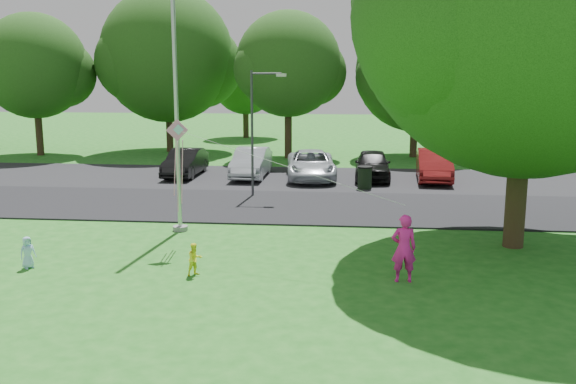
# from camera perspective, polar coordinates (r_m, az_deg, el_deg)

# --- Properties ---
(ground) EXTENTS (120.00, 120.00, 0.00)m
(ground) POSITION_cam_1_polar(r_m,az_deg,el_deg) (16.66, -2.28, -8.03)
(ground) COLOR #1F6A1C
(ground) RESTS_ON ground
(park_road) EXTENTS (60.00, 6.00, 0.06)m
(park_road) POSITION_cam_1_polar(r_m,az_deg,el_deg) (25.28, 0.51, -1.32)
(park_road) COLOR black
(park_road) RESTS_ON ground
(parking_strip) EXTENTS (42.00, 7.00, 0.06)m
(parking_strip) POSITION_cam_1_polar(r_m,az_deg,el_deg) (31.64, 1.56, 1.19)
(parking_strip) COLOR black
(parking_strip) RESTS_ON ground
(flagpole) EXTENTS (0.50, 0.50, 10.00)m
(flagpole) POSITION_cam_1_polar(r_m,az_deg,el_deg) (21.41, -9.90, 7.46)
(flagpole) COLOR #B7BABF
(flagpole) RESTS_ON ground
(street_lamp) EXTENTS (1.49, 0.20, 5.31)m
(street_lamp) POSITION_cam_1_polar(r_m,az_deg,el_deg) (26.98, -2.77, 6.25)
(street_lamp) COLOR #3F3F44
(street_lamp) RESTS_ON ground
(trash_can) EXTENTS (0.67, 0.67, 1.07)m
(trash_can) POSITION_cam_1_polar(r_m,az_deg,el_deg) (29.02, 6.84, 1.24)
(trash_can) COLOR black
(trash_can) RESTS_ON ground
(big_tree) EXTENTS (10.76, 10.24, 12.44)m
(big_tree) POSITION_cam_1_polar(r_m,az_deg,el_deg) (20.28, 20.47, 14.87)
(big_tree) COLOR #332316
(big_tree) RESTS_ON ground
(tree_row) EXTENTS (64.35, 11.94, 10.88)m
(tree_row) POSITION_cam_1_polar(r_m,az_deg,el_deg) (39.83, 4.85, 11.40)
(tree_row) COLOR #332316
(tree_row) RESTS_ON ground
(horizon_trees) EXTENTS (77.46, 7.20, 7.02)m
(horizon_trees) POSITION_cam_1_polar(r_m,az_deg,el_deg) (49.52, 7.90, 9.63)
(horizon_trees) COLOR #332316
(horizon_trees) RESTS_ON ground
(parked_cars) EXTENTS (13.97, 5.17, 1.48)m
(parked_cars) POSITION_cam_1_polar(r_m,az_deg,el_deg) (31.48, 2.50, 2.50)
(parked_cars) COLOR black
(parked_cars) RESTS_ON ground
(woman) EXTENTS (0.68, 0.48, 1.78)m
(woman) POSITION_cam_1_polar(r_m,az_deg,el_deg) (16.72, 10.25, -4.95)
(woman) COLOR #F6209A
(woman) RESTS_ON ground
(child_yellow) EXTENTS (0.54, 0.54, 0.88)m
(child_yellow) POSITION_cam_1_polar(r_m,az_deg,el_deg) (17.25, -8.28, -5.94)
(child_yellow) COLOR #FFFE28
(child_yellow) RESTS_ON ground
(child_blue) EXTENTS (0.49, 0.52, 0.89)m
(child_blue) POSITION_cam_1_polar(r_m,az_deg,el_deg) (19.06, -22.14, -5.00)
(child_blue) COLOR #A6D4FF
(child_blue) RESTS_ON ground
(kite) EXTENTS (6.85, 2.79, 2.86)m
(kite) POSITION_cam_1_polar(r_m,az_deg,el_deg) (19.27, -9.43, 4.13)
(kite) COLOR pink
(kite) RESTS_ON ground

